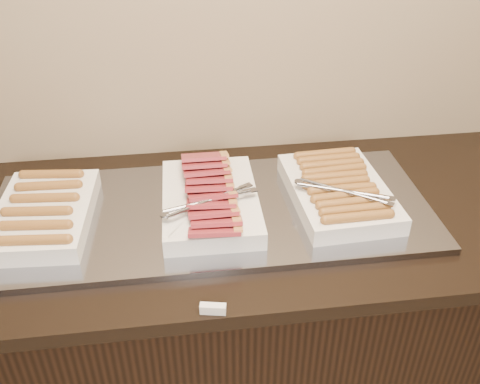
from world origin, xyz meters
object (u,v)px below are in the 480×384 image
Objects in this scene: dish_left at (44,213)px; dish_center at (210,200)px; warming_tray at (212,212)px; counter at (210,327)px; dish_right at (338,190)px.

dish_left is 0.44m from dish_center.
dish_center reaches higher than dish_left.
warming_tray is 0.44m from dish_left.
counter is 0.62m from dish_right.
counter is 0.65m from dish_left.
dish_center is at bearing 177.33° from dish_right.
dish_center is at bearing -134.30° from warming_tray.
dish_right is at bearing -0.52° from counter.
warming_tray is 0.04m from dish_center.
dish_center is (-0.00, -0.00, 0.04)m from warming_tray.
dish_center is (0.44, -0.00, 0.01)m from dish_left.
warming_tray is 3.06× the size of dish_right.
dish_center reaches higher than dish_right.
warming_tray is at bearing 0.00° from counter.
counter is at bearing 3.40° from dish_left.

